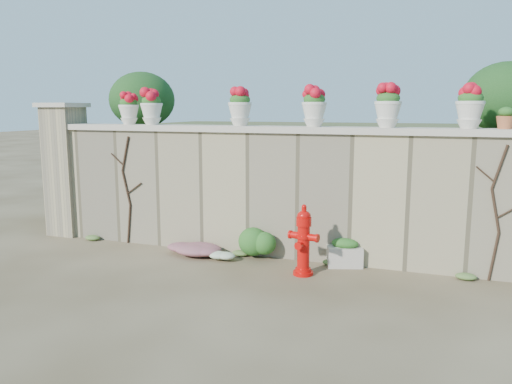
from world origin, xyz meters
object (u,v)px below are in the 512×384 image
at_px(fire_hydrant, 303,240).
at_px(terracotta_pot, 505,119).
at_px(planter_box, 345,253).
at_px(urn_pot_0, 129,109).

height_order(fire_hydrant, terracotta_pot, terracotta_pot).
relative_size(planter_box, urn_pot_0, 1.08).
relative_size(urn_pot_0, terracotta_pot, 1.91).
bearing_deg(fire_hydrant, urn_pot_0, 177.45).
xyz_separation_m(planter_box, terracotta_pot, (2.09, 0.25, 2.03)).
bearing_deg(urn_pot_0, planter_box, -3.67).
bearing_deg(planter_box, fire_hydrant, -147.81).
bearing_deg(terracotta_pot, planter_box, -173.17).
relative_size(fire_hydrant, terracotta_pot, 3.56).
height_order(planter_box, urn_pot_0, urn_pot_0).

